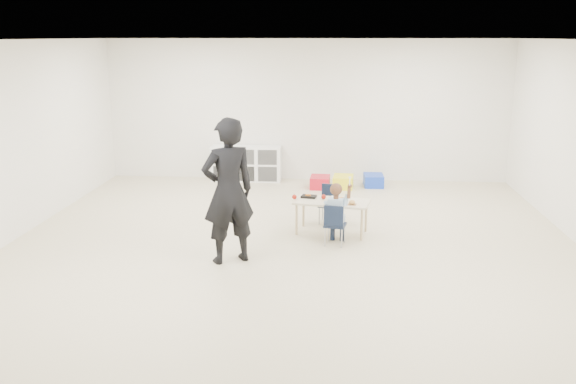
# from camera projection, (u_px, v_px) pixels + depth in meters

# --- Properties ---
(room) EXTENTS (9.00, 9.02, 2.80)m
(room) POSITION_uv_depth(u_px,v_px,m) (290.00, 152.00, 7.79)
(room) COLOR beige
(room) RESTS_ON ground
(table) EXTENTS (1.17, 0.74, 0.50)m
(table) POSITION_uv_depth(u_px,v_px,m) (332.00, 217.00, 9.01)
(table) COLOR beige
(table) RESTS_ON ground
(chair_near) EXTENTS (0.34, 0.32, 0.60)m
(chair_near) POSITION_uv_depth(u_px,v_px,m) (335.00, 224.00, 8.50)
(chair_near) COLOR black
(chair_near) RESTS_ON ground
(chair_far) EXTENTS (0.34, 0.32, 0.60)m
(chair_far) POSITION_uv_depth(u_px,v_px,m) (328.00, 204.00, 9.49)
(chair_far) COLOR black
(chair_far) RESTS_ON ground
(child) EXTENTS (0.47, 0.47, 0.94)m
(child) POSITION_uv_depth(u_px,v_px,m) (335.00, 212.00, 8.46)
(child) COLOR #AECFEC
(child) RESTS_ON chair_near
(lunch_tray_near) EXTENTS (0.25, 0.20, 0.03)m
(lunch_tray_near) POSITION_uv_depth(u_px,v_px,m) (339.00, 200.00, 8.96)
(lunch_tray_near) COLOR black
(lunch_tray_near) RESTS_ON table
(lunch_tray_far) EXTENTS (0.25, 0.20, 0.03)m
(lunch_tray_far) POSITION_uv_depth(u_px,v_px,m) (309.00, 196.00, 9.13)
(lunch_tray_far) COLOR black
(lunch_tray_far) RESTS_ON table
(milk_carton) EXTENTS (0.08, 0.08, 0.10)m
(milk_carton) POSITION_uv_depth(u_px,v_px,m) (333.00, 200.00, 8.81)
(milk_carton) COLOR white
(milk_carton) RESTS_ON table
(bread_roll) EXTENTS (0.09, 0.09, 0.07)m
(bread_roll) POSITION_uv_depth(u_px,v_px,m) (352.00, 202.00, 8.74)
(bread_roll) COLOR tan
(bread_roll) RESTS_ON table
(apple_near) EXTENTS (0.07, 0.07, 0.07)m
(apple_near) POSITION_uv_depth(u_px,v_px,m) (324.00, 197.00, 9.03)
(apple_near) COLOR #A01A0E
(apple_near) RESTS_ON table
(apple_far) EXTENTS (0.07, 0.07, 0.07)m
(apple_far) POSITION_uv_depth(u_px,v_px,m) (294.00, 197.00, 9.02)
(apple_far) COLOR #A01A0E
(apple_far) RESTS_ON table
(cubby_shelf) EXTENTS (1.40, 0.40, 0.70)m
(cubby_shelf) POSITION_uv_depth(u_px,v_px,m) (246.00, 163.00, 12.28)
(cubby_shelf) COLOR white
(cubby_shelf) RESTS_ON ground
(adult) EXTENTS (0.82, 0.73, 1.88)m
(adult) POSITION_uv_depth(u_px,v_px,m) (228.00, 191.00, 7.71)
(adult) COLOR black
(adult) RESTS_ON ground
(bin_red) EXTENTS (0.38, 0.48, 0.23)m
(bin_red) POSITION_uv_depth(u_px,v_px,m) (320.00, 182.00, 11.73)
(bin_red) COLOR red
(bin_red) RESTS_ON ground
(bin_yellow) EXTENTS (0.41, 0.51, 0.23)m
(bin_yellow) POSITION_uv_depth(u_px,v_px,m) (343.00, 182.00, 11.74)
(bin_yellow) COLOR yellow
(bin_yellow) RESTS_ON ground
(bin_blue) EXTENTS (0.38, 0.48, 0.23)m
(bin_blue) POSITION_uv_depth(u_px,v_px,m) (373.00, 180.00, 11.86)
(bin_blue) COLOR #193BBB
(bin_blue) RESTS_ON ground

